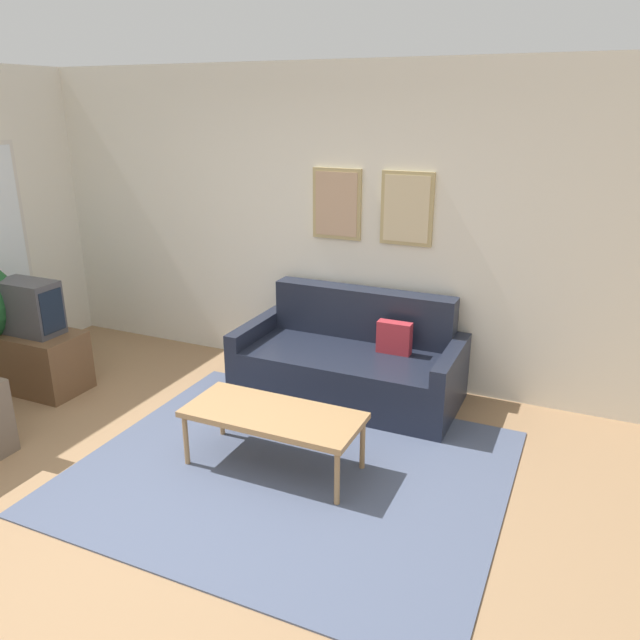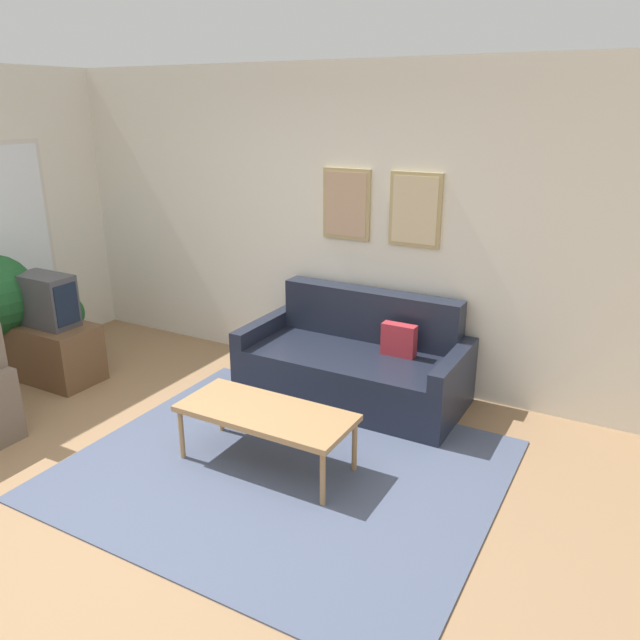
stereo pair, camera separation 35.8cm
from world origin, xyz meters
TOP-DOWN VIEW (x-y plane):
  - ground_plane at (0.00, 0.00)m, footprint 16.00×16.00m
  - area_rug at (0.63, 0.82)m, footprint 2.79×2.36m
  - wall_back at (0.01, 2.55)m, footprint 8.00×0.09m
  - couch at (0.56, 2.09)m, footprint 1.84×0.90m
  - coffee_table at (0.50, 0.83)m, footprint 1.20×0.52m
  - tv_stand at (-1.96, 1.10)m, footprint 0.82×0.47m
  - tv at (-1.96, 1.10)m, footprint 0.53×0.28m
  - potted_plant_by_window at (-2.36, 1.58)m, footprint 0.37×0.37m

SIDE VIEW (x-z plane):
  - ground_plane at x=0.00m, z-range 0.00..0.00m
  - area_rug at x=0.63m, z-range 0.00..0.01m
  - tv_stand at x=-1.96m, z-range 0.00..0.52m
  - couch at x=0.56m, z-range -0.14..0.73m
  - potted_plant_by_window at x=-2.36m, z-range 0.06..0.66m
  - coffee_table at x=0.50m, z-range 0.17..0.59m
  - tv at x=-1.96m, z-range 0.52..0.97m
  - wall_back at x=0.01m, z-range 0.00..2.70m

